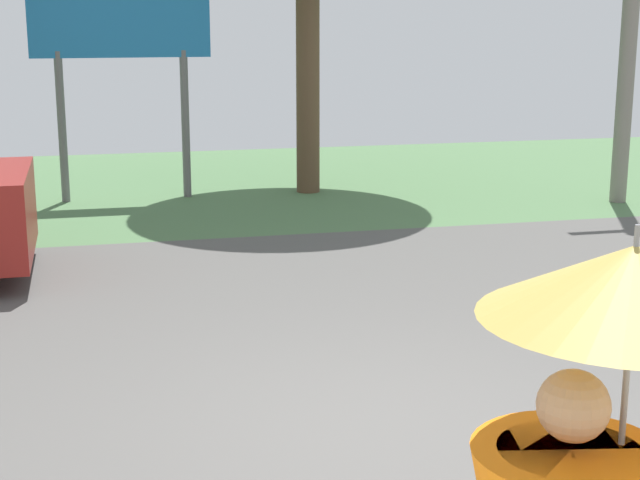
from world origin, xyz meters
TOP-DOWN VIEW (x-y plane):
  - ground_plane at (0.00, 2.95)m, footprint 40.00×22.00m
  - roadside_billboard at (-1.34, 8.96)m, footprint 2.60×0.12m

SIDE VIEW (x-z plane):
  - ground_plane at x=0.00m, z-range -0.15..0.05m
  - roadside_billboard at x=-1.34m, z-range 0.80..4.30m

